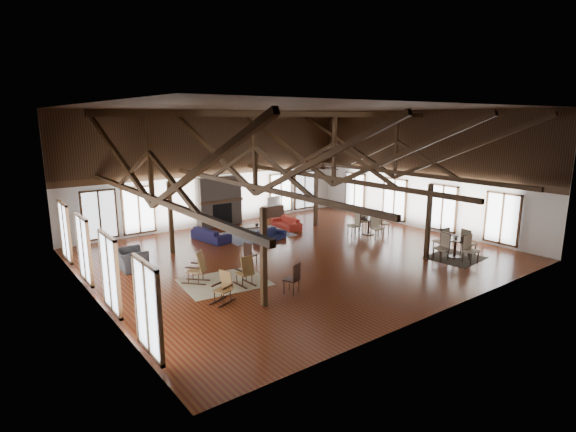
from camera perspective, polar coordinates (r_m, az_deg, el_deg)
floor at (r=18.86m, az=1.12°, el=-4.95°), size 16.00×16.00×0.00m
ceiling at (r=18.02m, az=1.20°, el=13.59°), size 16.00×14.00×0.02m
wall_back at (r=24.05m, az=-9.23°, el=5.96°), size 16.00×0.02×6.00m
wall_front at (r=13.48m, az=19.83°, el=0.47°), size 16.00×0.02×6.00m
wall_left at (r=14.74m, az=-24.14°, el=1.08°), size 0.02×14.00×6.00m
wall_right at (r=23.94m, az=16.49°, el=5.58°), size 0.02×14.00×6.00m
roof_truss at (r=18.08m, az=1.17°, el=7.34°), size 15.60×14.07×3.14m
post_grid at (r=18.47m, az=1.14°, el=-0.43°), size 8.16×7.16×3.05m
fireplace at (r=24.01m, az=-8.73°, el=1.83°), size 2.50×0.69×2.60m
ceiling_fan at (r=17.66m, az=4.47°, el=6.22°), size 1.60×1.60×0.75m
sofa_navy_front at (r=20.94m, az=-2.29°, el=-2.47°), size 1.88×1.21×0.51m
sofa_navy_left at (r=21.23m, az=-9.78°, el=-2.30°), size 2.20×1.16×0.61m
sofa_orange at (r=23.31m, az=-0.21°, el=-0.86°), size 2.00×0.94×0.57m
coffee_table at (r=21.89m, az=-4.36°, el=-1.41°), size 1.36×0.96×0.47m
vase at (r=21.84m, az=-3.97°, el=-1.05°), size 0.18×0.18×0.18m
armchair at (r=17.99m, az=-19.32°, el=-5.25°), size 1.21×1.07×0.77m
side_table_lamp at (r=18.68m, az=-21.99°, el=-4.53°), size 0.49×0.49×1.25m
rocking_chair_a at (r=15.90m, az=-11.33°, el=-6.50°), size 0.94×0.96×1.14m
rocking_chair_b at (r=15.42m, az=-5.37°, el=-7.04°), size 0.49×0.84×1.06m
rocking_chair_c at (r=14.24m, az=-8.12°, el=-8.92°), size 0.87×0.66×1.00m
side_chair_a at (r=17.40m, az=-4.96°, el=-4.64°), size 0.50×0.50×0.93m
side_chair_b at (r=14.64m, az=0.76°, el=-7.66°), size 0.57×0.57×1.03m
cafe_table_near at (r=19.62m, az=20.48°, el=-3.41°), size 2.12×2.12×1.09m
cafe_table_far at (r=22.35m, az=10.20°, el=-0.91°), size 2.19×2.19×1.12m
cup_near at (r=19.66m, az=20.57°, el=-2.51°), size 0.14×0.14×0.10m
cup_far at (r=22.26m, az=9.97°, el=-0.17°), size 0.13×0.13×0.09m
tv_console at (r=26.06m, az=-1.96°, el=0.63°), size 1.28×0.48×0.64m
television at (r=25.94m, az=-2.00°, el=1.91°), size 0.96×0.25×0.55m
rug_tan at (r=15.96m, az=-8.05°, el=-8.31°), size 3.10×2.57×0.01m
rug_navy at (r=22.09m, az=-4.15°, el=-2.38°), size 3.47×2.67×0.01m
rug_dark at (r=19.70m, az=20.43°, el=-4.97°), size 2.23×2.06×0.01m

